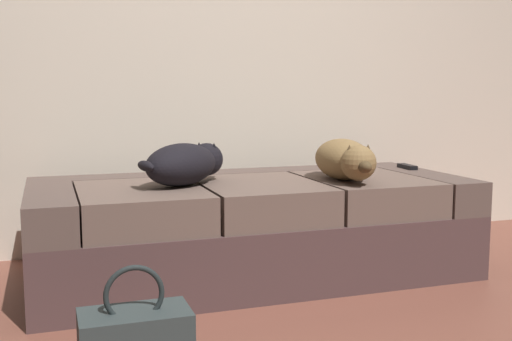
# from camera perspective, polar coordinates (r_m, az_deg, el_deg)

# --- Properties ---
(couch) EXTENTS (2.02, 0.88, 0.46)m
(couch) POSITION_cam_1_polar(r_m,az_deg,el_deg) (2.94, -0.32, -5.32)
(couch) COLOR #4B3434
(couch) RESTS_ON ground
(dog_dark) EXTENTS (0.48, 0.45, 0.19)m
(dog_dark) POSITION_cam_1_polar(r_m,az_deg,el_deg) (2.76, -6.51, 0.65)
(dog_dark) COLOR black
(dog_dark) RESTS_ON couch
(dog_tan) EXTENTS (0.29, 0.57, 0.19)m
(dog_tan) POSITION_cam_1_polar(r_m,az_deg,el_deg) (2.90, 8.28, 1.00)
(dog_tan) COLOR olive
(dog_tan) RESTS_ON couch
(tv_remote) EXTENTS (0.05, 0.15, 0.02)m
(tv_remote) POSITION_cam_1_polar(r_m,az_deg,el_deg) (3.42, 13.82, 0.35)
(tv_remote) COLOR black
(tv_remote) RESTS_ON couch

